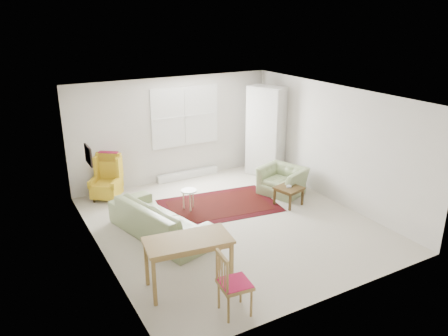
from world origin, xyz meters
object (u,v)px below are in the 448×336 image
armchair (283,178)px  cabinet (266,132)px  stool (189,200)px  desk_chair (235,283)px  wingback_chair (105,177)px  coffee_table (289,196)px  desk (189,263)px  sofa (160,213)px

armchair → cabinet: (0.34, 1.20, 0.75)m
stool → cabinet: 2.87m
stool → desk_chair: (-0.87, -3.33, 0.25)m
cabinet → stool: bearing=175.6°
wingback_chair → desk_chair: bearing=-46.3°
stool → desk_chair: bearing=-104.6°
coffee_table → cabinet: 2.10m
coffee_table → desk: bearing=-152.1°
wingback_chair → stool: 1.94m
wingback_chair → desk: size_ratio=0.81×
stool → desk: desk is taller
coffee_table → cabinet: cabinet is taller
cabinet → armchair: bearing=-130.6°
wingback_chair → desk_chair: 4.72m
desk → coffee_table: bearing=27.9°
desk_chair → sofa: bearing=7.6°
coffee_table → desk: (-3.10, -1.64, 0.19)m
desk_chair → desk: bearing=24.8°
cabinet → desk_chair: size_ratio=2.36×
stool → coffee_table: bearing=-23.2°
wingback_chair → coffee_table: bearing=4.0°
stool → cabinet: bearing=20.5°
wingback_chair → desk: bearing=-49.3°
armchair → coffee_table: bearing=-46.7°
cabinet → desk_chair: (-3.42, -4.29, -0.64)m
coffee_table → stool: size_ratio=1.13×
armchair → coffee_table: size_ratio=1.88×
stool → desk: (-1.15, -2.47, 0.18)m
sofa → desk: 1.74m
wingback_chair → desk: 3.85m
wingback_chair → stool: bearing=-7.7°
sofa → desk_chair: desk_chair is taller
stool → cabinet: size_ratio=0.20×
wingback_chair → stool: size_ratio=2.30×
sofa → desk: bearing=157.8°
armchair → desk_chair: desk_chair is taller
armchair → desk: (-3.37, -2.23, 0.03)m
stool → desk: size_ratio=0.35×
coffee_table → cabinet: bearing=71.2°
wingback_chair → cabinet: bearing=31.8°
coffee_table → stool: bearing=156.8°
stool → desk_chair: desk_chair is taller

